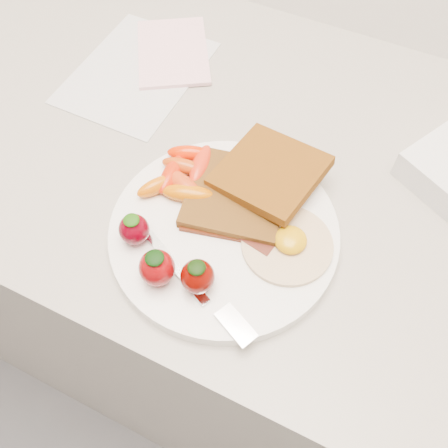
% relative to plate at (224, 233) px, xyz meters
% --- Properties ---
extents(counter, '(2.00, 0.60, 0.90)m').
position_rel_plate_xyz_m(counter, '(-0.02, 0.13, -0.46)').
color(counter, gray).
rests_on(counter, ground).
extents(plate, '(0.27, 0.27, 0.02)m').
position_rel_plate_xyz_m(plate, '(0.00, 0.00, 0.00)').
color(plate, white).
rests_on(plate, counter).
extents(toast_lower, '(0.14, 0.14, 0.01)m').
position_rel_plate_xyz_m(toast_lower, '(-0.00, 0.05, 0.02)').
color(toast_lower, '#4C2A11').
rests_on(toast_lower, plate).
extents(toast_upper, '(0.13, 0.13, 0.03)m').
position_rel_plate_xyz_m(toast_upper, '(0.02, 0.08, 0.03)').
color(toast_upper, '#4F2609').
rests_on(toast_upper, toast_lower).
extents(fried_egg, '(0.12, 0.12, 0.02)m').
position_rel_plate_xyz_m(fried_egg, '(0.08, 0.01, 0.01)').
color(fried_egg, beige).
rests_on(fried_egg, plate).
extents(bacon_strips, '(0.12, 0.07, 0.01)m').
position_rel_plate_xyz_m(bacon_strips, '(0.01, 0.01, 0.01)').
color(bacon_strips, black).
rests_on(bacon_strips, plate).
extents(baby_carrots, '(0.10, 0.11, 0.02)m').
position_rel_plate_xyz_m(baby_carrots, '(-0.08, 0.04, 0.02)').
color(baby_carrots, '#B93E0B').
rests_on(baby_carrots, plate).
extents(strawberries, '(0.13, 0.07, 0.05)m').
position_rel_plate_xyz_m(strawberries, '(-0.04, -0.08, 0.03)').
color(strawberries, '#52000C').
rests_on(strawberries, plate).
extents(fork, '(0.17, 0.08, 0.00)m').
position_rel_plate_xyz_m(fork, '(0.01, -0.08, 0.01)').
color(fork, silver).
rests_on(fork, plate).
extents(paper_sheet, '(0.17, 0.23, 0.00)m').
position_rel_plate_xyz_m(paper_sheet, '(-0.24, 0.20, -0.01)').
color(paper_sheet, silver).
rests_on(paper_sheet, counter).
extents(notepad, '(0.17, 0.19, 0.01)m').
position_rel_plate_xyz_m(notepad, '(-0.21, 0.26, -0.00)').
color(notepad, '#FABDC6').
rests_on(notepad, paper_sheet).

